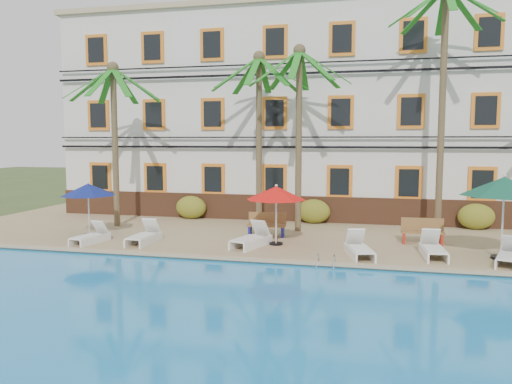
% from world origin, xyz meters
% --- Properties ---
extents(ground, '(100.00, 100.00, 0.00)m').
position_xyz_m(ground, '(0.00, 0.00, 0.00)').
color(ground, '#384C23').
rests_on(ground, ground).
extents(pool_deck, '(30.00, 12.00, 0.25)m').
position_xyz_m(pool_deck, '(0.00, 5.00, 0.12)').
color(pool_deck, tan).
rests_on(pool_deck, ground).
extents(swimming_pool, '(26.00, 12.00, 0.20)m').
position_xyz_m(swimming_pool, '(0.00, -7.00, 0.10)').
color(swimming_pool, '#1B86D1').
rests_on(swimming_pool, ground).
extents(pool_coping, '(30.00, 0.35, 0.06)m').
position_xyz_m(pool_coping, '(0.00, -0.90, 0.28)').
color(pool_coping, tan).
rests_on(pool_coping, pool_deck).
extents(hotel_building, '(25.40, 6.44, 10.22)m').
position_xyz_m(hotel_building, '(0.00, 9.98, 5.37)').
color(hotel_building, silver).
rests_on(hotel_building, pool_deck).
extents(palm_a, '(4.18, 4.18, 7.10)m').
position_xyz_m(palm_a, '(-7.97, 3.93, 4.85)').
color(palm_a, brown).
rests_on(palm_a, pool_deck).
extents(palm_b, '(4.18, 4.18, 7.50)m').
position_xyz_m(palm_b, '(-1.82, 5.06, 5.08)').
color(palm_b, brown).
rests_on(palm_b, pool_deck).
extents(palm_c, '(4.18, 4.18, 7.61)m').
position_xyz_m(palm_c, '(-0.03, 4.54, 5.14)').
color(palm_c, brown).
rests_on(palm_c, pool_deck).
extents(palm_d, '(4.18, 4.18, 9.77)m').
position_xyz_m(palm_d, '(5.49, 4.74, 6.37)').
color(palm_d, brown).
rests_on(palm_d, pool_deck).
extents(shrub_left, '(1.50, 0.90, 1.10)m').
position_xyz_m(shrub_left, '(-5.51, 6.60, 0.80)').
color(shrub_left, '#2F5718').
rests_on(shrub_left, pool_deck).
extents(shrub_mid, '(1.50, 0.90, 1.10)m').
position_xyz_m(shrub_mid, '(0.38, 6.60, 0.80)').
color(shrub_mid, '#2F5718').
rests_on(shrub_mid, pool_deck).
extents(shrub_right, '(1.50, 0.90, 1.10)m').
position_xyz_m(shrub_right, '(7.26, 6.60, 0.80)').
color(shrub_right, '#2F5718').
rests_on(shrub_right, pool_deck).
extents(umbrella_blue, '(2.13, 2.13, 2.14)m').
position_xyz_m(umbrella_blue, '(-7.91, 1.62, 2.07)').
color(umbrella_blue, black).
rests_on(umbrella_blue, pool_deck).
extents(umbrella_red, '(2.19, 2.19, 2.19)m').
position_xyz_m(umbrella_red, '(-0.40, 1.63, 2.12)').
color(umbrella_red, black).
rests_on(umbrella_red, pool_deck).
extents(umbrella_green, '(2.70, 2.70, 2.70)m').
position_xyz_m(umbrella_green, '(6.98, 1.09, 2.56)').
color(umbrella_green, black).
rests_on(umbrella_green, pool_deck).
extents(lounger_a, '(0.83, 1.71, 0.78)m').
position_xyz_m(lounger_a, '(-7.09, 0.37, 0.50)').
color(lounger_a, white).
rests_on(lounger_a, pool_deck).
extents(lounger_b, '(0.68, 1.83, 0.86)m').
position_xyz_m(lounger_b, '(-5.14, 0.77, 0.53)').
color(lounger_b, white).
rests_on(lounger_b, pool_deck).
extents(lounger_c, '(1.23, 2.00, 0.89)m').
position_xyz_m(lounger_c, '(-1.18, 1.11, 0.54)').
color(lounger_c, white).
rests_on(lounger_c, pool_deck).
extents(lounger_d, '(1.09, 1.92, 0.86)m').
position_xyz_m(lounger_d, '(2.58, 0.37, 0.53)').
color(lounger_d, white).
rests_on(lounger_d, pool_deck).
extents(lounger_e, '(0.76, 1.86, 0.86)m').
position_xyz_m(lounger_e, '(4.90, 0.87, 0.53)').
color(lounger_e, white).
rests_on(lounger_e, pool_deck).
extents(lounger_f, '(1.14, 1.86, 0.83)m').
position_xyz_m(lounger_f, '(7.05, 0.40, 0.52)').
color(lounger_f, white).
rests_on(lounger_f, pool_deck).
extents(bench_left, '(1.52, 0.54, 0.93)m').
position_xyz_m(bench_left, '(-1.06, 3.12, 0.72)').
color(bench_left, olive).
rests_on(bench_left, pool_deck).
extents(bench_right, '(1.51, 0.51, 0.93)m').
position_xyz_m(bench_right, '(4.76, 3.02, 0.72)').
color(bench_right, olive).
rests_on(bench_right, pool_deck).
extents(pool_ladder, '(0.54, 0.74, 0.74)m').
position_xyz_m(pool_ladder, '(1.64, -1.00, 0.25)').
color(pool_ladder, silver).
rests_on(pool_ladder, ground).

